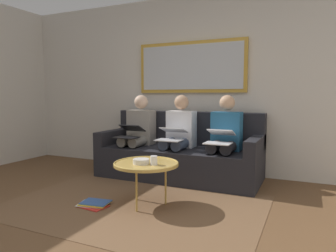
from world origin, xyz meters
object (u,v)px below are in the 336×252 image
(laptop_white, at_px, (220,137))
(magazine_stack, at_px, (94,204))
(person_left, at_px, (225,137))
(laptop_black, at_px, (130,132))
(coffee_table, at_px, (146,164))
(bowl, at_px, (141,161))
(framed_mirror, at_px, (191,67))
(person_middle, at_px, (179,134))
(person_right, at_px, (138,132))
(cup, at_px, (154,160))
(couch, at_px, (180,155))
(laptop_silver, at_px, (172,134))

(laptop_white, distance_m, magazine_stack, 1.65)
(person_left, xyz_separation_m, laptop_black, (1.28, 0.23, 0.02))
(laptop_black, relative_size, magazine_stack, 1.13)
(laptop_white, bearing_deg, person_left, -90.00)
(laptop_white, relative_size, laptop_black, 0.99)
(coffee_table, bearing_deg, bowl, 65.05)
(bowl, relative_size, magazine_stack, 0.48)
(framed_mirror, relative_size, magazine_stack, 4.83)
(person_middle, relative_size, person_right, 1.00)
(cup, bearing_deg, laptop_white, -112.94)
(coffee_table, bearing_deg, framed_mirror, -85.73)
(laptop_black, xyz_separation_m, magazine_stack, (-0.28, 1.17, -0.60))
(laptop_white, relative_size, magazine_stack, 1.12)
(laptop_white, bearing_deg, bowl, 60.71)
(framed_mirror, relative_size, person_right, 1.45)
(bowl, height_order, laptop_white, laptop_white)
(couch, distance_m, person_middle, 0.31)
(person_left, bearing_deg, cup, 71.16)
(magazine_stack, bearing_deg, framed_mirror, -100.86)
(person_left, relative_size, laptop_white, 2.97)
(cup, bearing_deg, laptop_black, -47.97)
(person_right, xyz_separation_m, magazine_stack, (-0.28, 1.40, -0.58))
(framed_mirror, xyz_separation_m, laptop_silver, (0.00, 0.69, -0.92))
(person_middle, relative_size, laptop_black, 2.93)
(laptop_white, bearing_deg, magazine_stack, 49.52)
(couch, height_order, person_right, person_right)
(cup, height_order, person_middle, person_middle)
(framed_mirror, bearing_deg, laptop_black, 46.91)
(person_middle, relative_size, laptop_silver, 3.06)
(magazine_stack, bearing_deg, laptop_white, -130.48)
(laptop_white, relative_size, person_middle, 0.34)
(couch, xyz_separation_m, person_left, (-0.64, 0.07, 0.30))
(person_left, xyz_separation_m, person_right, (1.28, 0.00, 0.00))
(framed_mirror, distance_m, bowl, 1.98)
(framed_mirror, bearing_deg, person_left, 144.48)
(couch, xyz_separation_m, laptop_white, (-0.64, 0.30, 0.32))
(couch, xyz_separation_m, laptop_silver, (0.00, 0.30, 0.32))
(laptop_white, relative_size, person_right, 0.34)
(coffee_table, distance_m, person_middle, 1.17)
(coffee_table, distance_m, bowl, 0.07)
(cup, relative_size, person_middle, 0.08)
(person_middle, distance_m, person_right, 0.64)
(cup, distance_m, laptop_white, 1.06)
(cup, bearing_deg, couch, -79.58)
(coffee_table, xyz_separation_m, cup, (-0.11, 0.05, 0.06))
(cup, height_order, magazine_stack, cup)
(coffee_table, height_order, person_right, person_right)
(bowl, bearing_deg, couch, -85.81)
(person_middle, bearing_deg, couch, -90.00)
(couch, relative_size, laptop_silver, 5.90)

